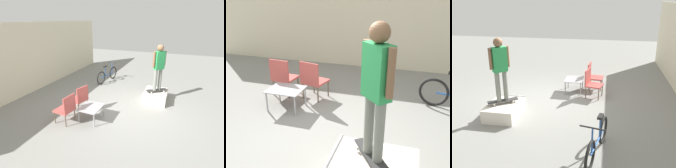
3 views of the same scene
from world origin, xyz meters
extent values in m
plane|color=gray|center=(0.00, 0.00, 0.00)|extent=(24.00, 24.00, 0.00)
cube|color=silver|center=(1.19, -0.76, 0.19)|extent=(1.17, 0.88, 0.38)
cylinder|color=#B7B7BC|center=(0.61, -0.76, 0.38)|extent=(0.05, 0.88, 0.05)
cube|color=#2D2D2D|center=(1.17, -0.79, 0.47)|extent=(0.64, 0.82, 0.02)
cylinder|color=white|center=(1.41, -0.94, 0.43)|extent=(0.06, 0.06, 0.05)
cylinder|color=white|center=(1.22, -1.07, 0.43)|extent=(0.06, 0.06, 0.05)
cylinder|color=white|center=(1.12, -0.50, 0.43)|extent=(0.06, 0.06, 0.05)
cylinder|color=white|center=(0.93, -0.63, 0.43)|extent=(0.06, 0.06, 0.05)
cylinder|color=gray|center=(1.09, -0.71, 0.90)|extent=(0.13, 0.13, 0.85)
cylinder|color=gray|center=(1.25, -0.86, 0.90)|extent=(0.13, 0.13, 0.85)
cube|color=#28934C|center=(1.17, -0.79, 1.66)|extent=(0.41, 0.41, 0.67)
cylinder|color=brown|center=(1.00, -0.62, 1.71)|extent=(0.09, 0.09, 0.57)
cylinder|color=brown|center=(1.34, -0.96, 1.71)|extent=(0.09, 0.09, 0.57)
sphere|color=brown|center=(1.17, -0.79, 2.12)|extent=(0.25, 0.25, 0.25)
cube|color=#9E9EA3|center=(-1.06, 0.95, 0.46)|extent=(0.77, 0.64, 0.02)
cylinder|color=#9E9EA3|center=(-1.39, 0.68, 0.23)|extent=(0.04, 0.04, 0.45)
cylinder|color=#9E9EA3|center=(-0.72, 0.68, 0.23)|extent=(0.04, 0.04, 0.45)
cylinder|color=#9E9EA3|center=(-1.39, 1.22, 0.23)|extent=(0.04, 0.04, 0.45)
cylinder|color=#9E9EA3|center=(-0.72, 1.22, 0.23)|extent=(0.04, 0.04, 0.45)
cylinder|color=brown|center=(-1.22, 1.89, 0.20)|extent=(0.03, 0.03, 0.40)
cylinder|color=brown|center=(-1.66, 1.93, 0.20)|extent=(0.03, 0.03, 0.40)
cylinder|color=brown|center=(-1.27, 1.45, 0.20)|extent=(0.03, 0.03, 0.40)
cylinder|color=brown|center=(-1.70, 1.49, 0.20)|extent=(0.03, 0.03, 0.40)
cube|color=#B74C47|center=(-1.46, 1.69, 0.42)|extent=(0.57, 0.57, 0.05)
cube|color=#B74C47|center=(-1.49, 1.45, 0.70)|extent=(0.52, 0.09, 0.51)
cylinder|color=brown|center=(-0.38, 1.85, 0.20)|extent=(0.03, 0.03, 0.40)
cylinder|color=brown|center=(-0.81, 1.96, 0.20)|extent=(0.03, 0.03, 0.40)
cylinder|color=brown|center=(-0.49, 1.42, 0.20)|extent=(0.03, 0.03, 0.40)
cylinder|color=brown|center=(-0.92, 1.53, 0.20)|extent=(0.03, 0.03, 0.40)
cube|color=#B74C47|center=(-0.65, 1.69, 0.42)|extent=(0.63, 0.63, 0.05)
cube|color=#B74C47|center=(-0.71, 1.46, 0.70)|extent=(0.51, 0.16, 0.51)
torus|color=black|center=(3.16, 1.84, 0.33)|extent=(0.66, 0.20, 0.67)
torus|color=black|center=(2.09, 2.07, 0.33)|extent=(0.66, 0.20, 0.67)
cylinder|color=#2856A3|center=(2.63, 1.95, 0.33)|extent=(0.98, 0.25, 0.04)
cylinder|color=#2856A3|center=(2.43, 1.99, 0.57)|extent=(0.04, 0.04, 0.48)
cube|color=black|center=(2.43, 1.99, 0.85)|extent=(0.24, 0.14, 0.06)
cylinder|color=#2856A3|center=(3.06, 1.86, 0.62)|extent=(0.04, 0.04, 0.57)
cylinder|color=black|center=(3.06, 1.86, 0.91)|extent=(0.14, 0.52, 0.03)
camera|label=1|loc=(-5.43, -1.50, 3.11)|focal=28.00mm
camera|label=2|loc=(1.54, -3.55, 2.61)|focal=40.00mm
camera|label=3|loc=(7.27, 2.05, 3.32)|focal=40.00mm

